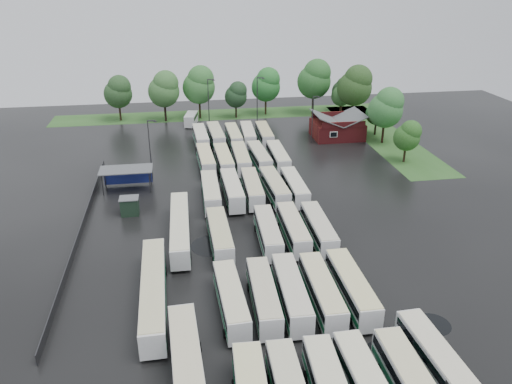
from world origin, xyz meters
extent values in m
plane|color=black|center=(0.00, 0.00, 0.00)|extent=(160.00, 160.00, 0.00)
cube|color=maroon|center=(24.00, 42.80, 1.70)|extent=(10.00, 8.00, 3.40)
cube|color=#4C4F51|center=(21.50, 42.80, 4.30)|extent=(5.07, 8.60, 2.19)
cube|color=#4C4F51|center=(26.50, 42.80, 4.30)|extent=(5.07, 8.60, 2.19)
cube|color=maroon|center=(24.00, 38.80, 3.90)|extent=(9.00, 0.20, 1.20)
cube|color=silver|center=(22.00, 38.75, 2.00)|extent=(1.60, 0.12, 1.20)
cylinder|color=#2D2D30|center=(-20.80, 20.00, 1.70)|extent=(0.16, 0.16, 3.40)
cylinder|color=#2D2D30|center=(-13.60, 20.00, 1.70)|extent=(0.16, 0.16, 3.40)
cylinder|color=#2D2D30|center=(-20.80, 23.20, 1.70)|extent=(0.16, 0.16, 3.40)
cylinder|color=#2D2D30|center=(-13.60, 23.20, 1.70)|extent=(0.16, 0.16, 3.40)
cube|color=#4C4F51|center=(-17.20, 21.60, 3.50)|extent=(8.20, 4.20, 0.15)
cube|color=navy|center=(-17.20, 23.50, 1.60)|extent=(7.60, 0.08, 2.60)
cube|color=black|center=(-16.20, 12.60, 1.25)|extent=(2.50, 2.00, 2.50)
cube|color=#4C4F51|center=(-16.20, 12.60, 2.56)|extent=(2.70, 2.20, 0.12)
cube|color=#2B5620|center=(2.00, 64.80, 0.01)|extent=(80.00, 10.00, 0.01)
cube|color=#2B5620|center=(34.00, 42.80, 0.01)|extent=(10.00, 50.00, 0.01)
cube|color=#2D2D30|center=(-22.20, 8.00, 0.60)|extent=(0.10, 50.00, 1.20)
cylinder|color=black|center=(-4.22, -22.36, 0.43)|extent=(2.46, 0.92, 0.92)
cylinder|color=black|center=(-1.19, -22.20, 0.41)|extent=(2.34, 0.88, 0.88)
cube|color=beige|center=(1.96, -25.94, 3.07)|extent=(2.74, 11.08, 0.11)
cylinder|color=black|center=(1.96, -22.32, 0.42)|extent=(2.41, 0.91, 0.91)
cube|color=beige|center=(5.02, -25.82, 3.07)|extent=(2.41, 11.03, 0.11)
cylinder|color=black|center=(5.02, -22.19, 0.43)|extent=(2.41, 0.91, 0.91)
cube|color=black|center=(8.59, -26.20, 2.30)|extent=(2.54, 11.15, 0.85)
cube|color=beige|center=(8.59, -26.20, 3.14)|extent=(2.38, 11.27, 0.12)
cylinder|color=black|center=(8.59, -22.49, 0.44)|extent=(2.47, 0.93, 0.93)
cube|color=silver|center=(-4.38, -12.18, 1.67)|extent=(2.76, 11.09, 2.52)
cube|color=black|center=(-4.38, -12.18, 2.18)|extent=(2.80, 10.65, 0.81)
cube|color=#0D5E33|center=(-4.38, -12.18, 1.12)|extent=(2.80, 10.87, 0.55)
cube|color=beige|center=(-4.38, -12.18, 2.98)|extent=(2.66, 10.75, 0.11)
cylinder|color=black|center=(-4.38, -15.70, 0.41)|extent=(2.34, 0.88, 0.88)
cylinder|color=black|center=(-4.38, -8.66, 0.41)|extent=(2.34, 0.88, 0.88)
cube|color=silver|center=(-1.03, -12.14, 1.68)|extent=(2.62, 11.10, 2.53)
cube|color=black|center=(-1.03, -12.14, 2.19)|extent=(2.66, 10.66, 0.81)
cube|color=#165531|center=(-1.03, -12.14, 1.12)|extent=(2.66, 10.89, 0.56)
cube|color=beige|center=(-1.03, -12.14, 2.99)|extent=(2.52, 10.77, 0.11)
cylinder|color=black|center=(-1.03, -15.67, 0.41)|extent=(2.35, 0.88, 0.88)
cylinder|color=black|center=(-1.03, -8.60, 0.41)|extent=(2.35, 0.88, 0.88)
cube|color=silver|center=(1.88, -12.07, 1.73)|extent=(2.75, 11.47, 2.61)
cube|color=black|center=(1.88, -12.07, 2.26)|extent=(2.79, 11.01, 0.84)
cube|color=#04572A|center=(1.88, -12.07, 1.16)|extent=(2.79, 11.24, 0.57)
cube|color=beige|center=(1.88, -12.07, 3.09)|extent=(2.64, 11.12, 0.11)
cylinder|color=black|center=(1.88, -15.72, 0.43)|extent=(2.42, 0.91, 0.91)
cylinder|color=black|center=(1.88, -8.42, 0.43)|extent=(2.42, 0.91, 0.91)
cube|color=silver|center=(5.04, -12.28, 1.72)|extent=(2.54, 11.34, 2.59)
cube|color=black|center=(5.04, -12.28, 2.24)|extent=(2.59, 10.89, 0.83)
cube|color=#0C572E|center=(5.04, -12.28, 1.15)|extent=(2.58, 11.11, 0.57)
cube|color=beige|center=(5.04, -12.28, 3.06)|extent=(2.44, 11.00, 0.11)
cylinder|color=black|center=(5.04, -15.90, 0.42)|extent=(2.40, 0.90, 0.90)
cylinder|color=black|center=(5.04, -8.67, 0.42)|extent=(2.40, 0.90, 0.90)
cube|color=silver|center=(8.31, -12.21, 1.76)|extent=(2.44, 11.55, 2.65)
cube|color=black|center=(8.31, -12.21, 2.28)|extent=(2.49, 11.09, 0.85)
cube|color=#065528|center=(8.31, -12.21, 1.17)|extent=(2.48, 11.32, 0.58)
cube|color=beige|center=(8.31, -12.21, 3.13)|extent=(2.34, 11.20, 0.12)
cylinder|color=black|center=(8.31, -15.90, 0.43)|extent=(2.45, 0.92, 0.92)
cylinder|color=black|center=(8.31, -8.51, 0.43)|extent=(2.45, 0.92, 0.92)
cube|color=silver|center=(-4.33, 1.11, 1.72)|extent=(2.58, 11.38, 2.60)
cube|color=black|center=(-4.33, 1.11, 2.24)|extent=(2.63, 10.93, 0.83)
cube|color=#094E27|center=(-4.33, 1.11, 1.15)|extent=(2.63, 11.16, 0.57)
cube|color=#C4C08D|center=(-4.33, 1.11, 3.07)|extent=(2.48, 11.04, 0.11)
cylinder|color=black|center=(-4.33, -2.52, 0.43)|extent=(2.41, 0.91, 0.91)
cylinder|color=black|center=(-4.33, 4.74, 0.43)|extent=(2.41, 0.91, 0.91)
cube|color=silver|center=(1.81, 1.12, 1.67)|extent=(2.63, 11.08, 2.52)
cube|color=black|center=(1.81, 1.12, 2.18)|extent=(2.67, 10.64, 0.81)
cube|color=#165534|center=(1.81, 1.12, 1.12)|extent=(2.67, 10.86, 0.56)
cube|color=beige|center=(1.81, 1.12, 2.98)|extent=(2.53, 10.74, 0.11)
cylinder|color=black|center=(1.81, -2.40, 0.41)|extent=(2.34, 0.88, 0.88)
cylinder|color=black|center=(1.81, 4.64, 0.41)|extent=(2.34, 0.88, 0.88)
cube|color=silver|center=(5.17, 1.42, 1.69)|extent=(2.43, 11.17, 2.55)
cube|color=black|center=(5.17, 1.42, 2.21)|extent=(2.48, 10.72, 0.82)
cube|color=#07602B|center=(5.17, 1.42, 1.13)|extent=(2.47, 10.94, 0.56)
cube|color=beige|center=(5.17, 1.42, 3.02)|extent=(2.33, 10.83, 0.11)
cylinder|color=black|center=(5.17, -2.14, 0.42)|extent=(2.37, 0.89, 0.89)
cylinder|color=black|center=(5.17, 4.99, 0.42)|extent=(2.37, 0.89, 0.89)
cube|color=silver|center=(8.42, 1.04, 1.70)|extent=(2.51, 11.20, 2.56)
cube|color=black|center=(8.42, 1.04, 2.21)|extent=(2.56, 10.75, 0.82)
cube|color=#0B562E|center=(8.42, 1.04, 1.13)|extent=(2.55, 10.98, 0.56)
cube|color=beige|center=(8.42, 1.04, 3.02)|extent=(2.41, 10.86, 0.11)
cylinder|color=black|center=(8.42, -2.53, 0.42)|extent=(2.37, 0.89, 0.89)
cylinder|color=black|center=(8.42, 4.61, 0.42)|extent=(2.37, 0.89, 0.89)
cube|color=silver|center=(-4.44, 14.65, 1.73)|extent=(2.49, 11.41, 2.61)
cube|color=black|center=(-4.44, 14.65, 2.25)|extent=(2.54, 10.96, 0.84)
cube|color=#145E38|center=(-4.44, 14.65, 1.16)|extent=(2.53, 11.19, 0.57)
cube|color=beige|center=(-4.44, 14.65, 3.08)|extent=(2.39, 11.07, 0.11)
cylinder|color=black|center=(-4.44, 11.00, 0.43)|extent=(2.42, 0.91, 0.91)
cylinder|color=black|center=(-4.44, 18.29, 0.43)|extent=(2.42, 0.91, 0.91)
cube|color=silver|center=(-1.17, 14.97, 1.74)|extent=(2.55, 11.48, 2.62)
cube|color=black|center=(-1.17, 14.97, 2.27)|extent=(2.60, 11.02, 0.84)
cube|color=#115231|center=(-1.17, 14.97, 1.16)|extent=(2.59, 11.25, 0.58)
cube|color=beige|center=(-1.17, 14.97, 3.10)|extent=(2.45, 11.14, 0.11)
cylinder|color=black|center=(-1.17, 11.31, 0.43)|extent=(2.43, 0.92, 0.92)
cylinder|color=black|center=(-1.17, 18.63, 0.43)|extent=(2.43, 0.92, 0.92)
cube|color=silver|center=(1.92, 15.13, 1.71)|extent=(2.61, 11.31, 2.58)
cube|color=black|center=(1.92, 15.13, 2.23)|extent=(2.66, 10.86, 0.83)
cube|color=#166037|center=(1.92, 15.13, 1.14)|extent=(2.65, 11.09, 0.57)
cube|color=beige|center=(1.92, 15.13, 3.05)|extent=(2.51, 10.97, 0.11)
cylinder|color=black|center=(1.92, 11.53, 0.42)|extent=(2.39, 0.90, 0.90)
cylinder|color=black|center=(1.92, 18.73, 0.42)|extent=(2.39, 0.90, 0.90)
cube|color=silver|center=(5.32, 14.96, 1.73)|extent=(2.89, 11.50, 2.61)
cube|color=black|center=(5.32, 14.96, 2.26)|extent=(2.93, 11.05, 0.84)
cube|color=#125831|center=(5.32, 14.96, 1.16)|extent=(2.93, 11.28, 0.57)
cube|color=#C1BC91|center=(5.32, 14.96, 3.09)|extent=(2.78, 11.16, 0.11)
cylinder|color=black|center=(5.32, 11.31, 0.43)|extent=(2.42, 0.91, 0.91)
cylinder|color=black|center=(5.32, 18.61, 0.43)|extent=(2.42, 0.91, 0.91)
cube|color=silver|center=(8.41, 14.68, 1.67)|extent=(2.31, 11.02, 2.52)
cube|color=black|center=(8.41, 14.68, 2.18)|extent=(2.37, 10.58, 0.81)
cube|color=#185F35|center=(8.41, 14.68, 1.12)|extent=(2.36, 10.80, 0.56)
cube|color=beige|center=(8.41, 14.68, 2.98)|extent=(2.22, 10.69, 0.11)
cylinder|color=black|center=(8.41, 11.16, 0.41)|extent=(2.34, 0.88, 0.88)
cylinder|color=black|center=(8.41, 18.21, 0.41)|extent=(2.34, 0.88, 0.88)
cube|color=silver|center=(-4.28, 28.75, 1.71)|extent=(2.78, 11.33, 2.58)
cube|color=black|center=(-4.28, 28.75, 2.23)|extent=(2.82, 10.89, 0.83)
cube|color=#045A2C|center=(-4.28, 28.75, 1.14)|extent=(2.82, 11.11, 0.57)
cube|color=beige|center=(-4.28, 28.75, 3.05)|extent=(2.68, 10.99, 0.11)
cylinder|color=black|center=(-4.28, 25.15, 0.42)|extent=(2.39, 0.90, 0.90)
cylinder|color=black|center=(-4.28, 32.35, 0.42)|extent=(2.39, 0.90, 0.90)
cube|color=silver|center=(-1.18, 28.16, 1.73)|extent=(2.68, 11.40, 2.60)
cube|color=black|center=(-1.18, 28.16, 2.25)|extent=(2.72, 10.95, 0.83)
cube|color=#165D33|center=(-1.18, 28.16, 1.15)|extent=(2.72, 11.18, 0.57)
cube|color=beige|center=(-1.18, 28.16, 3.07)|extent=(2.57, 11.06, 0.11)
cylinder|color=black|center=(-1.18, 24.53, 0.43)|extent=(2.41, 0.91, 0.91)
cylinder|color=black|center=(-1.18, 31.79, 0.43)|extent=(2.41, 0.91, 0.91)
cube|color=silver|center=(1.89, 28.37, 1.75)|extent=(2.58, 11.55, 2.64)
cube|color=black|center=(1.89, 28.37, 2.28)|extent=(2.63, 11.09, 0.84)
cube|color=#105634|center=(1.89, 28.37, 1.17)|extent=(2.62, 11.32, 0.58)
cube|color=beige|center=(1.89, 28.37, 3.12)|extent=(2.47, 11.20, 0.12)
cylinder|color=black|center=(1.89, 24.69, 0.43)|extent=(2.45, 0.92, 0.92)
cylinder|color=black|center=(1.89, 32.05, 0.43)|extent=(2.45, 0.92, 0.92)
cube|color=silver|center=(5.19, 28.63, 1.72)|extent=(2.90, 11.38, 2.58)
cube|color=black|center=(5.19, 28.63, 2.23)|extent=(2.93, 10.93, 0.83)
cube|color=#095F35|center=(5.19, 28.63, 1.15)|extent=(2.94, 11.16, 0.57)
cube|color=beige|center=(5.19, 28.63, 3.05)|extent=(2.79, 11.04, 0.11)
cylinder|color=black|center=(5.19, 25.02, 0.42)|extent=(2.40, 0.90, 0.90)
cylinder|color=black|center=(5.19, 32.23, 0.42)|extent=(2.40, 0.90, 0.90)
cube|color=silver|center=(8.52, 28.08, 1.75)|extent=(2.48, 11.50, 2.63)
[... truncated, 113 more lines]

